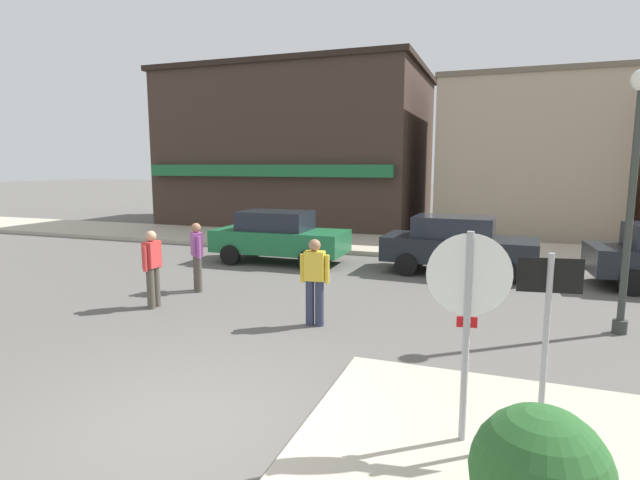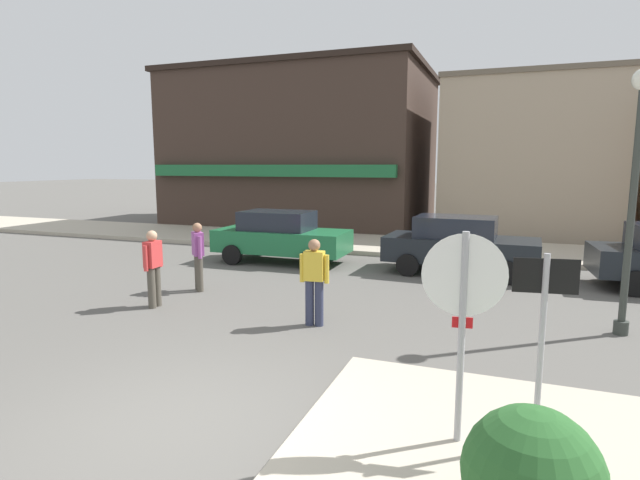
{
  "view_description": "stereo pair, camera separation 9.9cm",
  "coord_description": "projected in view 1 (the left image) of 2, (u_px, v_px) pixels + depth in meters",
  "views": [
    {
      "loc": [
        3.31,
        -4.44,
        2.93
      ],
      "look_at": [
        0.07,
        4.5,
        1.5
      ],
      "focal_mm": 28.0,
      "sensor_mm": 36.0,
      "label": 1
    },
    {
      "loc": [
        3.4,
        -4.4,
        2.93
      ],
      "look_at": [
        0.07,
        4.5,
        1.5
      ],
      "focal_mm": 28.0,
      "sensor_mm": 36.0,
      "label": 2
    }
  ],
  "objects": [
    {
      "name": "pedestrian_crossing_far",
      "position": [
        152.0,
        266.0,
        10.24
      ],
      "size": [
        0.23,
        0.55,
        1.61
      ],
      "color": "#4C473D",
      "rests_on": "ground"
    },
    {
      "name": "pedestrian_kerb_side",
      "position": [
        197.0,
        255.0,
        11.59
      ],
      "size": [
        0.45,
        0.45,
        1.61
      ],
      "color": "#4C473D",
      "rests_on": "ground"
    },
    {
      "name": "ground_plane",
      "position": [
        180.0,
        425.0,
        5.67
      ],
      "size": [
        160.0,
        160.0,
        0.0
      ],
      "primitive_type": "plane",
      "color": "#5B5954"
    },
    {
      "name": "kerb_far",
      "position": [
        400.0,
        246.0,
        17.84
      ],
      "size": [
        80.0,
        4.0,
        0.15
      ],
      "primitive_type": "cube",
      "color": "#B7AD99",
      "rests_on": "ground"
    },
    {
      "name": "building_storefront_left_near",
      "position": [
        525.0,
        158.0,
        21.58
      ],
      "size": [
        7.01,
        6.73,
        6.48
      ],
      "color": "tan",
      "rests_on": "ground"
    },
    {
      "name": "stop_sign",
      "position": [
        467.0,
        310.0,
        4.91
      ],
      "size": [
        0.81,
        0.14,
        2.3
      ],
      "color": "#9E9EA3",
      "rests_on": "ground"
    },
    {
      "name": "parked_car_nearest",
      "position": [
        279.0,
        236.0,
        15.05
      ],
      "size": [
        4.02,
        1.91,
        1.56
      ],
      "color": "#1E6B3D",
      "rests_on": "ground"
    },
    {
      "name": "building_corner_shop",
      "position": [
        303.0,
        149.0,
        25.31
      ],
      "size": [
        12.22,
        9.2,
        7.43
      ],
      "color": "#3D2D26",
      "rests_on": "ground"
    },
    {
      "name": "lamp_post",
      "position": [
        635.0,
        163.0,
        8.33
      ],
      "size": [
        0.36,
        0.36,
        4.54
      ],
      "color": "#333833",
      "rests_on": "ground"
    },
    {
      "name": "pedestrian_crossing_near",
      "position": [
        315.0,
        279.0,
        9.08
      ],
      "size": [
        0.56,
        0.26,
        1.61
      ],
      "color": "#2D334C",
      "rests_on": "ground"
    },
    {
      "name": "one_way_sign",
      "position": [
        546.0,
        331.0,
        4.86
      ],
      "size": [
        0.6,
        0.1,
        2.1
      ],
      "color": "#9E9EA3",
      "rests_on": "ground"
    },
    {
      "name": "parked_car_second",
      "position": [
        457.0,
        244.0,
        13.53
      ],
      "size": [
        4.07,
        2.02,
        1.56
      ],
      "color": "black",
      "rests_on": "ground"
    }
  ]
}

